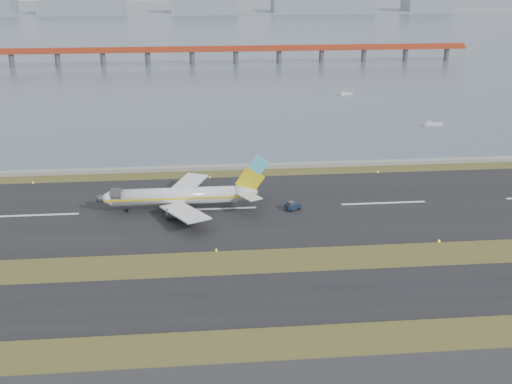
# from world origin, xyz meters

# --- Properties ---
(ground) EXTENTS (1000.00, 1000.00, 0.00)m
(ground) POSITION_xyz_m (0.00, 0.00, 0.00)
(ground) COLOR #3A4819
(ground) RESTS_ON ground
(taxiway_strip) EXTENTS (1000.00, 18.00, 0.10)m
(taxiway_strip) POSITION_xyz_m (0.00, -12.00, 0.05)
(taxiway_strip) COLOR black
(taxiway_strip) RESTS_ON ground
(runway_strip) EXTENTS (1000.00, 45.00, 0.10)m
(runway_strip) POSITION_xyz_m (0.00, 30.00, 0.05)
(runway_strip) COLOR black
(runway_strip) RESTS_ON ground
(seawall) EXTENTS (1000.00, 2.50, 1.00)m
(seawall) POSITION_xyz_m (0.00, 60.00, 0.50)
(seawall) COLOR gray
(seawall) RESTS_ON ground
(bay_water) EXTENTS (1400.00, 800.00, 1.30)m
(bay_water) POSITION_xyz_m (0.00, 460.00, 0.00)
(bay_water) COLOR #4D5A6E
(bay_water) RESTS_ON ground
(red_pier) EXTENTS (260.00, 5.00, 10.20)m
(red_pier) POSITION_xyz_m (20.00, 250.00, 7.28)
(red_pier) COLOR #A9381D
(red_pier) RESTS_ON ground
(far_shoreline) EXTENTS (1400.00, 80.00, 60.50)m
(far_shoreline) POSITION_xyz_m (13.62, 620.00, 6.07)
(far_shoreline) COLOR gray
(far_shoreline) RESTS_ON ground
(airliner) EXTENTS (38.52, 32.89, 12.80)m
(airliner) POSITION_xyz_m (-6.86, 30.17, 3.46)
(airliner) COLOR white
(airliner) RESTS_ON ground
(pushback_tug) EXTENTS (3.71, 2.99, 2.08)m
(pushback_tug) POSITION_xyz_m (18.08, 27.77, 1.01)
(pushback_tug) COLOR #131D34
(pushback_tug) RESTS_ON ground
(workboat_near) EXTENTS (6.58, 2.19, 1.59)m
(workboat_near) POSITION_xyz_m (78.02, 101.90, 0.50)
(workboat_near) COLOR silver
(workboat_near) RESTS_ON ground
(workboat_far) EXTENTS (6.41, 4.10, 1.49)m
(workboat_far) POSITION_xyz_m (60.25, 157.48, 0.47)
(workboat_far) COLOR silver
(workboat_far) RESTS_ON ground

